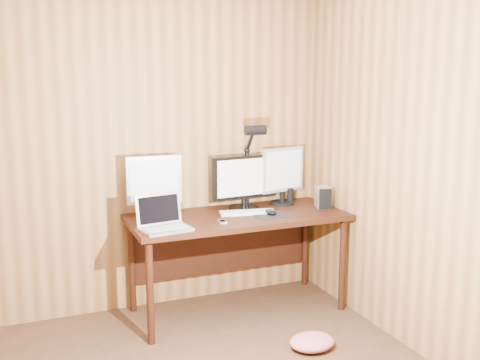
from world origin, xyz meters
TOP-DOWN VIEW (x-y plane):
  - room_shell at (0.00, 0.00)m, footprint 4.00×4.00m
  - desk at (0.93, 1.70)m, footprint 1.60×0.70m
  - monitor_center at (1.04, 1.78)m, footprint 0.53×0.23m
  - monitor_left at (0.35, 1.79)m, footprint 0.40×0.19m
  - monitor_right at (1.40, 1.82)m, footprint 0.40×0.19m
  - laptop at (0.32, 1.45)m, footprint 0.36×0.30m
  - keyboard at (1.01, 1.63)m, footprint 0.43×0.20m
  - mousepad at (1.15, 1.52)m, footprint 0.25×0.21m
  - mouse at (1.15, 1.52)m, footprint 0.10×0.13m
  - hard_drive at (1.64, 1.59)m, footprint 0.14×0.17m
  - phone at (0.75, 1.46)m, footprint 0.06×0.10m
  - speaker at (1.47, 1.82)m, footprint 0.05×0.05m
  - desk_lamp at (1.10, 1.76)m, footprint 0.16×0.23m
  - fabric_pile at (1.14, 0.86)m, footprint 0.34×0.29m

SIDE VIEW (x-z plane):
  - fabric_pile at x=1.14m, z-range 0.00..0.10m
  - desk at x=0.93m, z-range 0.25..1.00m
  - mousepad at x=1.15m, z-range 0.75..0.75m
  - phone at x=0.75m, z-range 0.75..0.76m
  - keyboard at x=1.01m, z-range 0.75..0.77m
  - mouse at x=1.15m, z-range 0.75..0.79m
  - laptop at x=0.32m, z-range 0.69..0.92m
  - speaker at x=1.47m, z-range 0.75..0.87m
  - hard_drive at x=1.64m, z-range 0.75..0.91m
  - monitor_center at x=1.04m, z-range 0.76..1.17m
  - monitor_left at x=0.35m, z-range 0.77..1.22m
  - monitor_right at x=1.40m, z-range 0.77..1.22m
  - desk_lamp at x=1.10m, z-range 0.83..1.53m
  - room_shell at x=0.00m, z-range -0.75..3.25m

